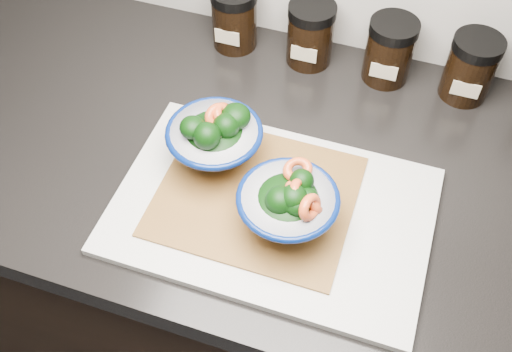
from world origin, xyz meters
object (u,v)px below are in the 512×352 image
(cutting_board, at_px, (272,210))
(spice_jar_c, at_px, (389,51))
(spice_jar_a, at_px, (234,18))
(spice_jar_b, at_px, (310,34))
(spice_jar_d, at_px, (471,68))
(bowl_left, at_px, (216,138))
(bowl_right, at_px, (289,205))

(cutting_board, bearing_deg, spice_jar_c, 74.08)
(spice_jar_a, relative_size, spice_jar_c, 1.00)
(spice_jar_c, bearing_deg, spice_jar_b, 180.00)
(spice_jar_a, distance_m, spice_jar_d, 0.41)
(cutting_board, xyz_separation_m, spice_jar_d, (0.23, 0.34, 0.05))
(cutting_board, height_order, bowl_left, bowl_left)
(bowl_left, relative_size, spice_jar_a, 1.26)
(bowl_right, height_order, spice_jar_a, bowl_right)
(cutting_board, height_order, spice_jar_b, spice_jar_b)
(spice_jar_a, xyz_separation_m, spice_jar_c, (0.28, 0.00, 0.00))
(spice_jar_d, bearing_deg, cutting_board, -124.14)
(spice_jar_a, height_order, spice_jar_d, same)
(bowl_right, xyz_separation_m, spice_jar_b, (-0.07, 0.36, -0.00))
(bowl_left, distance_m, spice_jar_a, 0.29)
(bowl_left, distance_m, spice_jar_b, 0.29)
(bowl_left, xyz_separation_m, spice_jar_c, (0.20, 0.28, -0.01))
(cutting_board, relative_size, spice_jar_d, 3.98)
(bowl_right, relative_size, spice_jar_d, 1.23)
(bowl_left, distance_m, spice_jar_d, 0.44)
(bowl_left, height_order, spice_jar_c, bowl_left)
(bowl_left, bearing_deg, spice_jar_a, 104.55)
(cutting_board, height_order, spice_jar_c, spice_jar_c)
(spice_jar_c, xyz_separation_m, spice_jar_d, (0.13, 0.00, 0.00))
(bowl_left, bearing_deg, spice_jar_c, 54.25)
(bowl_left, xyz_separation_m, spice_jar_d, (0.34, 0.28, -0.01))
(cutting_board, distance_m, bowl_right, 0.07)
(spice_jar_a, xyz_separation_m, spice_jar_b, (0.14, 0.00, 0.00))
(cutting_board, distance_m, spice_jar_b, 0.35)
(cutting_board, xyz_separation_m, spice_jar_b, (-0.04, 0.34, 0.05))
(cutting_board, height_order, bowl_right, bowl_right)
(spice_jar_b, relative_size, spice_jar_c, 1.00)
(bowl_right, relative_size, spice_jar_c, 1.23)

